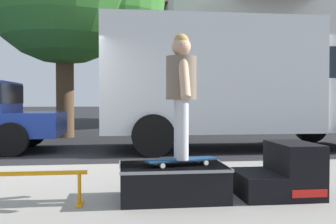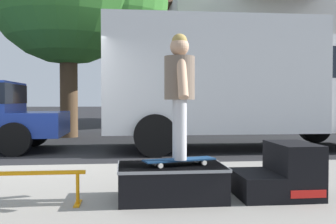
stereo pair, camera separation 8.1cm
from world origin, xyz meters
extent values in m
plane|color=black|center=(0.00, 0.00, 0.00)|extent=(140.00, 140.00, 0.00)
cube|color=black|center=(2.12, -2.93, 0.30)|extent=(1.12, 0.73, 0.37)
cube|color=gray|center=(2.12, -2.93, 0.47)|extent=(1.14, 0.75, 0.03)
cube|color=black|center=(3.06, -2.93, 0.25)|extent=(0.43, 0.75, 0.26)
cube|color=black|center=(3.49, -2.93, 0.41)|extent=(0.43, 0.75, 0.59)
cube|color=red|center=(3.49, -3.31, 0.23)|extent=(0.38, 0.01, 0.08)
cylinder|color=orange|center=(0.48, -3.04, 0.45)|extent=(1.50, 0.04, 0.04)
cylinder|color=orange|center=(1.15, -3.04, 0.28)|extent=(0.04, 0.04, 0.33)
cube|color=orange|center=(1.15, -3.04, 0.13)|extent=(0.06, 0.28, 0.01)
cube|color=navy|center=(2.21, -2.98, 0.55)|extent=(0.81, 0.40, 0.02)
cylinder|color=silver|center=(2.42, -2.82, 0.52)|extent=(0.06, 0.04, 0.05)
cylinder|color=silver|center=(2.47, -3.00, 0.52)|extent=(0.06, 0.04, 0.05)
cylinder|color=silver|center=(1.94, -2.96, 0.52)|extent=(0.06, 0.04, 0.05)
cylinder|color=silver|center=(1.99, -3.13, 0.52)|extent=(0.06, 0.04, 0.05)
cylinder|color=silver|center=(2.21, -2.90, 0.87)|extent=(0.13, 0.13, 0.63)
cylinder|color=silver|center=(2.21, -3.06, 0.87)|extent=(0.13, 0.13, 0.63)
cylinder|color=#726051|center=(2.21, -2.98, 1.42)|extent=(0.32, 0.32, 0.46)
cylinder|color=tan|center=(2.21, -2.78, 1.41)|extent=(0.10, 0.28, 0.44)
cylinder|color=tan|center=(2.21, -3.18, 1.41)|extent=(0.10, 0.28, 0.44)
sphere|color=tan|center=(2.21, -2.98, 1.75)|extent=(0.20, 0.20, 0.20)
sphere|color=tan|center=(2.21, -2.98, 1.80)|extent=(0.17, 0.17, 0.17)
cube|color=silver|center=(3.65, 2.20, 1.75)|extent=(5.00, 2.35, 2.60)
cylinder|color=black|center=(6.95, 3.38, 0.45)|extent=(0.90, 0.28, 0.90)
cylinder|color=black|center=(2.25, 3.38, 0.45)|extent=(0.90, 0.28, 0.90)
cylinder|color=black|center=(2.25, 1.03, 0.45)|extent=(0.90, 0.28, 0.90)
cube|color=#1E3899|center=(-0.34, 2.39, 0.64)|extent=(1.10, 1.85, 0.55)
cylinder|color=black|center=(-0.70, 3.32, 0.36)|extent=(0.72, 0.24, 0.72)
cylinder|color=black|center=(-0.70, 1.47, 0.36)|extent=(0.72, 0.24, 0.72)
cylinder|color=brown|center=(-0.16, 5.75, 1.64)|extent=(0.56, 0.56, 3.28)
sphere|color=#387A2D|center=(1.31, 5.75, 4.35)|extent=(3.49, 3.49, 3.49)
cube|color=silver|center=(8.44, 13.71, 3.00)|extent=(9.00, 7.50, 6.00)
cube|color=#B2ADA3|center=(8.44, 9.71, 1.40)|extent=(9.00, 0.50, 2.80)
camera|label=1|loc=(1.55, -7.06, 1.18)|focal=41.73mm
camera|label=2|loc=(1.63, -7.07, 1.18)|focal=41.73mm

